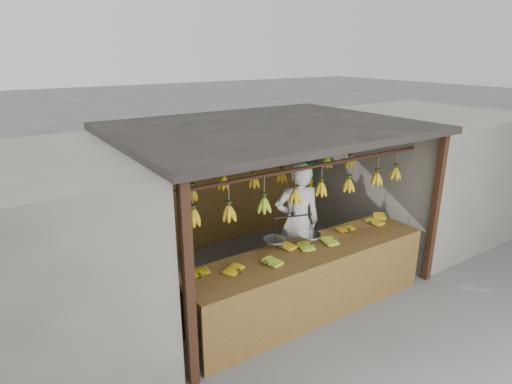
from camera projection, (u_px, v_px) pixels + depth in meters
ground at (266, 274)px, 6.85m from camera, size 80.00×80.00×0.00m
stall at (255, 150)px, 6.49m from camera, size 4.30×3.30×2.40m
neighbor_right at (417, 171)px, 8.38m from camera, size 3.00×3.00×2.30m
counter at (315, 266)px, 5.61m from camera, size 3.65×0.82×0.96m
hanging_bananas at (266, 177)px, 6.34m from camera, size 3.64×2.24×0.39m
balance_scale at (292, 234)px, 5.55m from camera, size 0.75×0.43×0.92m
vendor at (297, 223)px, 6.42m from camera, size 0.81×0.69×1.89m
bag_bundles at (307, 175)px, 8.62m from camera, size 0.08×0.26×1.25m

